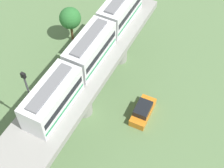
{
  "coord_description": "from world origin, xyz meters",
  "views": [
    {
      "loc": [
        -12.7,
        17.87,
        32.34
      ],
      "look_at": [
        -2.5,
        -2.21,
        4.15
      ],
      "focal_mm": 52.87,
      "sensor_mm": 36.0,
      "label": 1
    }
  ],
  "objects_px": {
    "tree_near_viaduct": "(70,18)",
    "parked_car_orange": "(143,111)",
    "signal_post": "(31,100)",
    "train": "(90,49)"
  },
  "relations": [
    {
      "from": "train",
      "to": "signal_post",
      "type": "bearing_deg",
      "value": 62.01
    },
    {
      "from": "train",
      "to": "tree_near_viaduct",
      "type": "relative_size",
      "value": 3.85
    },
    {
      "from": "train",
      "to": "signal_post",
      "type": "distance_m",
      "value": 7.91
    },
    {
      "from": "parked_car_orange",
      "to": "signal_post",
      "type": "relative_size",
      "value": 0.45
    },
    {
      "from": "train",
      "to": "tree_near_viaduct",
      "type": "distance_m",
      "value": 11.68
    },
    {
      "from": "tree_near_viaduct",
      "to": "signal_post",
      "type": "height_order",
      "value": "signal_post"
    },
    {
      "from": "train",
      "to": "tree_near_viaduct",
      "type": "xyz_separation_m",
      "value": [
        7.56,
        -7.62,
        -4.61
      ]
    },
    {
      "from": "tree_near_viaduct",
      "to": "parked_car_orange",
      "type": "bearing_deg",
      "value": 152.62
    },
    {
      "from": "parked_car_orange",
      "to": "tree_near_viaduct",
      "type": "xyz_separation_m",
      "value": [
        13.82,
        -7.16,
        3.09
      ]
    },
    {
      "from": "parked_car_orange",
      "to": "signal_post",
      "type": "bearing_deg",
      "value": 33.64
    }
  ]
}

